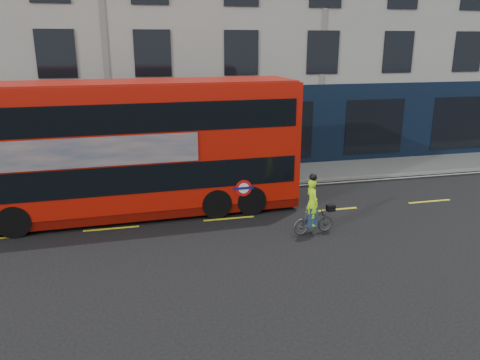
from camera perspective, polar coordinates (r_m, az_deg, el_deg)
name	(u,v)px	position (r m, az deg, el deg)	size (l,w,h in m)	color
ground	(110,247)	(14.82, -15.55, -7.88)	(120.00, 120.00, 0.00)	black
pavement	(114,184)	(20.92, -15.08, -0.52)	(60.00, 3.00, 0.12)	gray
kerb	(114,195)	(19.48, -15.16, -1.76)	(60.00, 0.12, 0.13)	gray
building_terrace	(106,11)	(26.56, -16.04, 19.14)	(50.00, 10.07, 15.00)	#A4A39B
road_edge_line	(113,199)	(19.22, -15.17, -2.20)	(58.00, 0.10, 0.01)	silver
lane_dashes	(111,229)	(16.21, -15.40, -5.73)	(58.00, 0.12, 0.01)	yellow
bus	(133,148)	(16.76, -12.95, 3.82)	(11.76, 3.04, 4.71)	#B31207
cyclist	(313,213)	(15.20, 8.91, -4.05)	(1.47, 0.59, 2.02)	#424547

